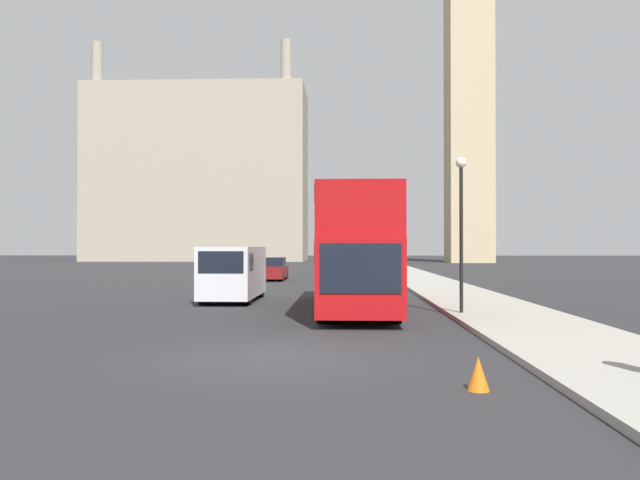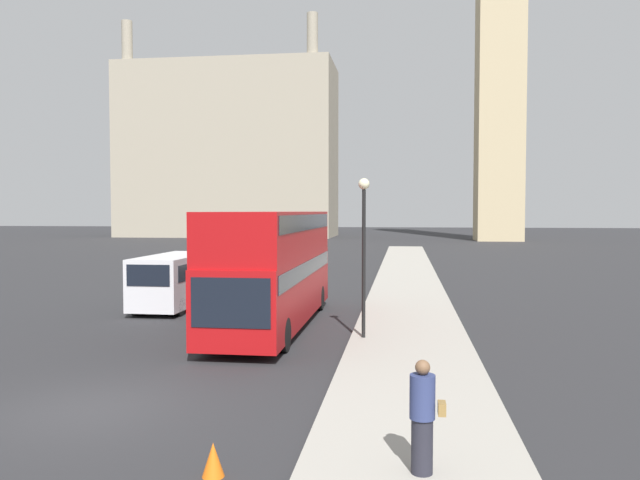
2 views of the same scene
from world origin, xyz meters
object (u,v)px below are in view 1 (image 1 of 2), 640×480
red_double_decker_bus (356,246)px  parked_sedan (272,270)px  white_van (233,272)px  street_lamp (461,209)px  clock_tower (468,42)px

red_double_decker_bus → parked_sedan: 21.01m
white_van → street_lamp: bearing=-33.9°
clock_tower → parked_sedan: clock_tower is taller
parked_sedan → clock_tower: bearing=64.5°
red_double_decker_bus → white_van: bearing=145.5°
clock_tower → parked_sedan: (-23.42, -49.08, -31.82)m
parked_sedan → street_lamp: bearing=-68.5°
clock_tower → red_double_decker_bus: size_ratio=5.51×
red_double_decker_bus → parked_sedan: red_double_decker_bus is taller
clock_tower → street_lamp: bearing=-101.5°
clock_tower → white_van: size_ratio=11.19×
red_double_decker_bus → street_lamp: street_lamp is taller
clock_tower → white_van: bearing=-109.4°
red_double_decker_bus → parked_sedan: size_ratio=2.43×
red_double_decker_bus → white_van: 6.38m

